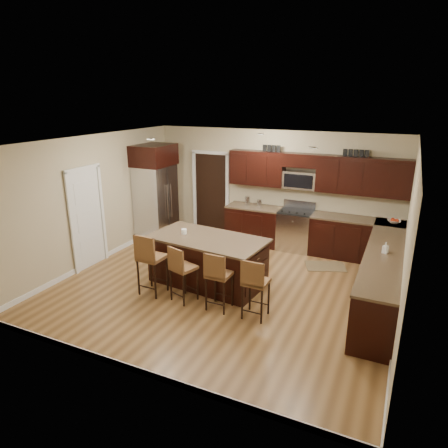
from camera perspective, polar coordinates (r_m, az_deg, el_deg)
The scene contains 24 objects.
floor at distance 7.66m, azimuth 0.09°, elevation -8.86°, with size 6.00×6.00×0.00m, color olive.
ceiling at distance 6.88m, azimuth 0.10°, elevation 11.66°, with size 6.00×6.00×0.00m, color silver.
wall_back at distance 9.64m, azimuth 7.00°, elevation 5.20°, with size 6.00×6.00×0.00m, color tan.
wall_left at distance 8.79m, azimuth -17.97°, elevation 3.22°, with size 5.50×5.50×0.00m, color tan.
wall_right at distance 6.55m, azimuth 24.68°, elevation -2.48°, with size 5.50×5.50×0.00m, color tan.
base_cabinets at distance 8.27m, azimuth 16.51°, elevation -4.04°, with size 4.02×3.96×0.92m.
upper_cabinets at distance 9.12m, azimuth 13.07°, elevation 7.29°, with size 4.00×0.33×0.80m.
range at distance 9.41m, azimuth 10.16°, elevation -0.81°, with size 0.76×0.64×1.11m.
microwave at distance 9.26m, azimuth 10.80°, elevation 6.21°, with size 0.76×0.31×0.40m, color silver.
doorway at distance 10.31m, azimuth -1.86°, elevation 4.33°, with size 0.85×0.03×2.06m, color black.
pantry_door at distance 8.66m, azimuth -18.99°, elevation 0.62°, with size 0.03×0.80×2.04m, color white.
letter_decor at distance 9.08m, azimuth 12.38°, elevation 10.21°, with size 2.20×0.03×0.15m, color black, non-canonical shape.
island at distance 7.62m, azimuth -2.34°, elevation -5.44°, with size 2.28×1.35×0.92m.
stool_left at distance 7.20m, azimuth -10.61°, elevation -4.72°, with size 0.44×0.44×1.15m.
stool_mid at distance 6.91m, azimuth -6.16°, elevation -6.22°, with size 0.48×0.48×1.02m.
stool_right at distance 6.60m, azimuth -0.93°, elevation -7.26°, with size 0.39×0.39×1.03m.
refrigerator at distance 9.85m, azimuth -9.75°, elevation 4.48°, with size 0.79×0.99×2.35m.
floor_mat at distance 8.74m, azimuth 14.29°, elevation -5.87°, with size 0.81×0.54×0.01m, color brown.
fruit_bowl at distance 9.01m, azimuth 23.12°, elevation 0.35°, with size 0.27×0.27×0.07m, color silver.
soap_bottle at distance 7.22m, azimuth 22.07°, elevation -3.17°, with size 0.08×0.09×0.19m, color #B2B2B2.
canister_tall at distance 9.61m, azimuth 3.37°, elevation 3.30°, with size 0.12×0.12×0.22m, color silver.
canister_short at distance 9.51m, azimuth 5.09°, elevation 2.96°, with size 0.11×0.11×0.17m, color silver.
island_jar at distance 7.66m, azimuth -5.73°, elevation -1.07°, with size 0.10×0.10×0.10m, color white.
stool_extra at distance 6.37m, azimuth 4.40°, elevation -8.28°, with size 0.39×0.39×1.03m.
Camera 1 is at (2.87, -6.21, 3.45)m, focal length 32.00 mm.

